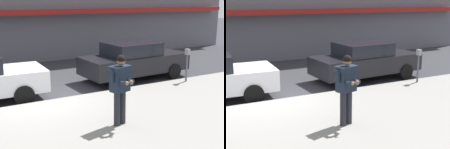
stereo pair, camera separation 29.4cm
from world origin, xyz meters
TOP-DOWN VIEW (x-y plane):
  - ground_plane at (0.00, 0.00)m, footprint 80.00×80.00m
  - sidewalk at (1.00, -2.85)m, footprint 32.00×5.30m
  - curb_paint_line at (1.00, 0.05)m, footprint 28.00×0.12m
  - parked_sedan_far at (4.42, 1.16)m, footprint 4.61×2.15m
  - man_texting_on_phone at (1.28, -3.01)m, footprint 0.63×0.64m
  - parking_meter at (5.69, -0.60)m, footprint 0.12×0.18m

SIDE VIEW (x-z plane):
  - ground_plane at x=0.00m, z-range 0.00..0.00m
  - curb_paint_line at x=1.00m, z-range 0.00..0.01m
  - sidewalk at x=1.00m, z-range 0.00..0.14m
  - parked_sedan_far at x=4.42m, z-range 0.02..1.56m
  - parking_meter at x=5.69m, z-range 0.33..1.60m
  - man_texting_on_phone at x=1.28m, z-range 0.35..2.15m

